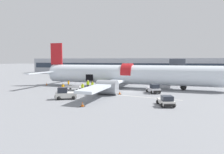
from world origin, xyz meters
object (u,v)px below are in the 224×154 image
at_px(baggage_cart_loading, 74,88).
at_px(ground_crew_loader_a, 63,87).
at_px(suitcase_on_tarmac_spare, 59,89).
at_px(ground_crew_driver, 88,84).
at_px(ground_crew_marshal, 68,84).
at_px(baggage_tug_mid, 166,101).
at_px(baggage_tug_lead, 65,94).
at_px(ground_crew_loader_b, 92,85).
at_px(ground_crew_supervisor, 83,87).
at_px(airplane, 126,75).
at_px(ground_crew_helper, 92,86).
at_px(baggage_tug_rear, 154,89).
at_px(suitcase_on_tarmac_upright, 64,88).

height_order(baggage_cart_loading, ground_crew_loader_a, ground_crew_loader_a).
bearing_deg(suitcase_on_tarmac_spare, ground_crew_driver, 41.83).
height_order(baggage_cart_loading, ground_crew_marshal, ground_crew_marshal).
bearing_deg(ground_crew_loader_a, baggage_tug_mid, -17.53).
height_order(baggage_tug_lead, ground_crew_driver, ground_crew_driver).
bearing_deg(ground_crew_loader_b, baggage_tug_lead, -88.80).
bearing_deg(ground_crew_loader_b, baggage_tug_mid, -35.20).
bearing_deg(ground_crew_loader_a, ground_crew_loader_b, 49.17).
distance_m(baggage_cart_loading, ground_crew_marshal, 4.17).
height_order(baggage_tug_mid, ground_crew_loader_b, ground_crew_loader_b).
bearing_deg(ground_crew_supervisor, airplane, 53.30).
distance_m(baggage_cart_loading, ground_crew_helper, 3.65).
bearing_deg(baggage_cart_loading, baggage_tug_lead, -69.17).
relative_size(airplane, ground_crew_helper, 25.46).
relative_size(airplane, ground_crew_loader_b, 23.77).
height_order(baggage_cart_loading, ground_crew_loader_b, ground_crew_loader_b).
relative_size(ground_crew_loader_b, suitcase_on_tarmac_spare, 2.91).
bearing_deg(baggage_tug_mid, airplane, 121.42).
xyz_separation_m(baggage_tug_rear, baggage_cart_loading, (-15.48, -1.38, -0.20)).
bearing_deg(ground_crew_marshal, ground_crew_helper, -15.23).
height_order(ground_crew_supervisor, ground_crew_helper, ground_crew_supervisor).
distance_m(airplane, ground_crew_helper, 8.02).
xyz_separation_m(baggage_tug_rear, ground_crew_helper, (-12.05, -0.15, 0.13)).
bearing_deg(ground_crew_supervisor, ground_crew_marshal, 141.60).
height_order(ground_crew_supervisor, suitcase_on_tarmac_upright, ground_crew_supervisor).
relative_size(baggage_tug_lead, baggage_tug_mid, 1.00).
distance_m(baggage_tug_lead, suitcase_on_tarmac_upright, 10.62).
xyz_separation_m(baggage_cart_loading, ground_crew_marshal, (-2.93, 2.95, 0.33)).
relative_size(baggage_tug_rear, ground_crew_marshal, 2.22).
height_order(baggage_tug_mid, ground_crew_supervisor, ground_crew_supervisor).
distance_m(baggage_tug_mid, baggage_tug_rear, 10.19).
bearing_deg(baggage_cart_loading, suitcase_on_tarmac_upright, 172.94).
bearing_deg(ground_crew_driver, baggage_cart_loading, -129.93).
distance_m(baggage_tug_mid, ground_crew_marshal, 23.98).
height_order(baggage_tug_lead, suitcase_on_tarmac_upright, baggage_tug_lead).
relative_size(baggage_tug_rear, suitcase_on_tarmac_spare, 6.01).
bearing_deg(ground_crew_loader_a, baggage_cart_loading, 68.02).
relative_size(ground_crew_supervisor, ground_crew_marshal, 1.05).
bearing_deg(ground_crew_loader_a, baggage_tug_lead, -55.58).
distance_m(baggage_cart_loading, suitcase_on_tarmac_spare, 2.79).
bearing_deg(suitcase_on_tarmac_spare, ground_crew_supervisor, 0.31).
height_order(ground_crew_supervisor, ground_crew_marshal, ground_crew_supervisor).
xyz_separation_m(airplane, suitcase_on_tarmac_upright, (-11.38, -6.51, -2.49)).
height_order(baggage_tug_rear, suitcase_on_tarmac_spare, baggage_tug_rear).
bearing_deg(ground_crew_supervisor, ground_crew_helper, 74.11).
height_order(baggage_tug_lead, ground_crew_loader_a, baggage_tug_lead).
relative_size(baggage_tug_lead, ground_crew_loader_a, 2.20).
distance_m(airplane, ground_crew_supervisor, 10.52).
distance_m(baggage_tug_lead, baggage_tug_mid, 14.91).
distance_m(baggage_tug_lead, ground_crew_helper, 9.80).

